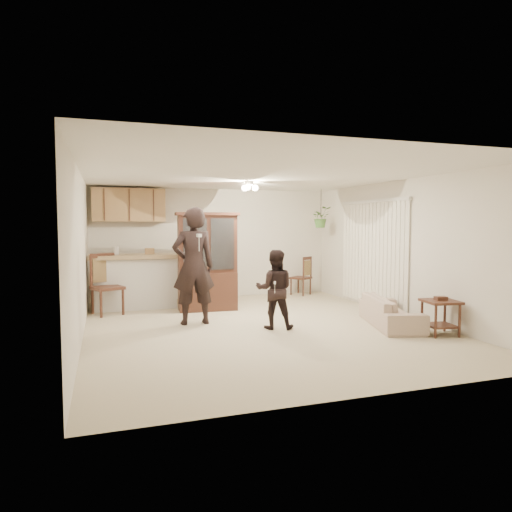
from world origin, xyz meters
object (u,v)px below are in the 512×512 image
object	(u,v)px
chair_hutch_right	(301,284)
child	(275,287)
chair_bar	(108,298)
china_hutch	(207,262)
side_table	(440,317)
sofa	(391,304)
adult	(194,271)
chair_hutch_left	(156,292)

from	to	relation	value
chair_hutch_right	child	bearing A→B (deg)	24.16
chair_bar	chair_hutch_right	xyz separation A→B (m)	(4.42, 1.07, -0.06)
china_hutch	side_table	xyz separation A→B (m)	(2.94, -3.11, -0.67)
chair_bar	china_hutch	bearing A→B (deg)	-25.92
sofa	china_hutch	size ratio (longest dim) A/B	0.98
sofa	chair_hutch_right	world-z (taller)	chair_hutch_right
adult	side_table	distance (m)	4.00
china_hutch	chair_bar	bearing A→B (deg)	179.33
sofa	china_hutch	xyz separation A→B (m)	(-2.60, 2.33, 0.58)
chair_bar	chair_hutch_left	size ratio (longest dim) A/B	1.11
chair_hutch_left	chair_hutch_right	xyz separation A→B (m)	(3.46, 0.44, -0.03)
child	chair_hutch_left	bearing A→B (deg)	-38.58
china_hutch	chair_hutch_left	size ratio (longest dim) A/B	1.86
sofa	adult	world-z (taller)	adult
child	chair_bar	distance (m)	3.30
sofa	china_hutch	bearing A→B (deg)	64.80
chair_bar	sofa	bearing A→B (deg)	-50.33
side_table	chair_bar	world-z (taller)	chair_bar
sofa	china_hutch	world-z (taller)	china_hutch
china_hutch	side_table	size ratio (longest dim) A/B	3.24
sofa	chair_hutch_left	bearing A→B (deg)	65.14
child	side_table	world-z (taller)	child
side_table	chair_bar	xyz separation A→B (m)	(-4.82, 3.26, 0.04)
china_hutch	chair_hutch_right	bearing A→B (deg)	29.43
sofa	chair_bar	xyz separation A→B (m)	(-4.48, 2.47, -0.04)
chair_hutch_left	chair_hutch_right	bearing A→B (deg)	21.57
sofa	adult	distance (m)	3.35
adult	chair_hutch_right	xyz separation A→B (m)	(3.04, 2.38, -0.64)
adult	chair_bar	size ratio (longest dim) A/B	1.57
sofa	chair_bar	bearing A→B (deg)	77.66
side_table	chair_bar	size ratio (longest dim) A/B	0.52
child	side_table	size ratio (longest dim) A/B	2.28
adult	child	bearing A→B (deg)	146.74
china_hutch	chair_hutch_left	distance (m)	1.37
sofa	chair_hutch_left	size ratio (longest dim) A/B	1.82
side_table	chair_hutch_left	distance (m)	5.48
china_hutch	chair_hutch_left	world-z (taller)	china_hutch
child	side_table	distance (m)	2.59
adult	chair_bar	xyz separation A→B (m)	(-1.38, 1.30, -0.58)
adult	chair_hutch_right	world-z (taller)	adult
child	sofa	bearing A→B (deg)	-171.83
adult	side_table	xyz separation A→B (m)	(3.44, -1.95, -0.62)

